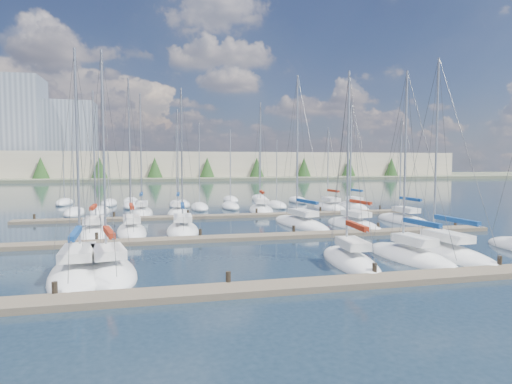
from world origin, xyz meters
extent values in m
plane|color=#1E2D3C|center=(0.00, 60.00, 0.00)|extent=(400.00, 400.00, 0.00)
cube|color=#6B5E4C|center=(0.00, 2.00, 0.15)|extent=(44.00, 1.80, 0.35)
cylinder|color=#2D261C|center=(-12.00, 2.90, 0.30)|extent=(0.26, 0.26, 1.10)
cylinder|color=#2D261C|center=(-4.00, 2.90, 0.30)|extent=(0.26, 0.26, 1.10)
cylinder|color=#2D261C|center=(4.00, 2.90, 0.30)|extent=(0.26, 0.26, 1.10)
cylinder|color=#2D261C|center=(12.00, 2.90, 0.30)|extent=(0.26, 0.26, 1.10)
cube|color=#6B5E4C|center=(0.00, 16.00, 0.15)|extent=(44.00, 1.80, 0.35)
cylinder|color=#2D261C|center=(-12.00, 16.90, 0.30)|extent=(0.26, 0.26, 1.10)
cylinder|color=#2D261C|center=(-4.00, 16.90, 0.30)|extent=(0.26, 0.26, 1.10)
cylinder|color=#2D261C|center=(4.00, 16.90, 0.30)|extent=(0.26, 0.26, 1.10)
cylinder|color=#2D261C|center=(12.00, 16.90, 0.30)|extent=(0.26, 0.26, 1.10)
cylinder|color=#2D261C|center=(20.00, 16.90, 0.30)|extent=(0.26, 0.26, 1.10)
cube|color=#6B5E4C|center=(0.00, 30.00, 0.15)|extent=(44.00, 1.80, 0.35)
cylinder|color=#2D261C|center=(-20.00, 30.90, 0.30)|extent=(0.26, 0.26, 1.10)
cylinder|color=#2D261C|center=(-12.00, 30.90, 0.30)|extent=(0.26, 0.26, 1.10)
cylinder|color=#2D261C|center=(-4.00, 30.90, 0.30)|extent=(0.26, 0.26, 1.10)
cylinder|color=#2D261C|center=(4.00, 30.90, 0.30)|extent=(0.26, 0.26, 1.10)
cylinder|color=#2D261C|center=(12.00, 30.90, 0.30)|extent=(0.26, 0.26, 1.10)
cylinder|color=#2D261C|center=(20.00, 30.90, 0.30)|extent=(0.26, 0.26, 1.10)
ellipsoid|color=white|center=(-11.71, 7.45, 0.05)|extent=(3.71, 10.06, 1.60)
cube|color=black|center=(-11.71, 7.45, 0.05)|extent=(1.90, 4.84, 0.12)
cube|color=silver|center=(-11.68, 6.96, 1.35)|extent=(1.91, 3.56, 0.50)
cylinder|color=#9EA0A5|center=(-11.76, 8.24, 6.88)|extent=(0.14, 0.14, 11.56)
cylinder|color=#9EA0A5|center=(-11.62, 6.17, 2.40)|extent=(0.37, 4.15, 0.10)
cube|color=navy|center=(-11.62, 6.17, 2.52)|extent=(0.55, 3.83, 0.30)
ellipsoid|color=white|center=(-12.64, 21.04, 0.05)|extent=(3.14, 7.87, 1.60)
cube|color=black|center=(-12.64, 21.04, 0.05)|extent=(1.63, 3.78, 0.12)
cube|color=silver|center=(-12.63, 20.65, 1.35)|extent=(1.70, 2.77, 0.50)
cylinder|color=#9EA0A5|center=(-12.65, 21.66, 6.76)|extent=(0.14, 0.14, 11.32)
cylinder|color=#9EA0A5|center=(-12.62, 20.02, 2.40)|extent=(0.17, 3.28, 0.10)
cube|color=maroon|center=(-12.62, 20.02, 2.52)|extent=(0.36, 3.02, 0.30)
ellipsoid|color=white|center=(15.13, 35.49, 0.05)|extent=(3.22, 8.11, 1.60)
cube|color=maroon|center=(15.13, 35.49, 0.05)|extent=(1.66, 3.90, 0.12)
cube|color=silver|center=(15.15, 35.09, 1.35)|extent=(1.69, 2.87, 0.50)
cylinder|color=#9EA0A5|center=(15.10, 36.13, 6.01)|extent=(0.14, 0.14, 9.81)
cylinder|color=#9EA0A5|center=(15.18, 34.45, 2.40)|extent=(0.27, 3.35, 0.10)
cube|color=maroon|center=(15.18, 34.45, 2.52)|extent=(0.46, 3.09, 0.30)
ellipsoid|color=white|center=(5.63, 35.35, 0.05)|extent=(3.98, 9.05, 1.60)
cube|color=maroon|center=(5.63, 35.35, 0.05)|extent=(2.03, 4.36, 0.12)
cube|color=silver|center=(5.58, 34.92, 1.35)|extent=(1.97, 3.24, 0.50)
cylinder|color=#9EA0A5|center=(5.72, 36.05, 7.53)|extent=(0.14, 0.14, 12.86)
cylinder|color=#9EA0A5|center=(5.49, 34.22, 2.40)|extent=(0.55, 3.66, 0.10)
cube|color=maroon|center=(5.49, 34.22, 2.52)|extent=(0.72, 3.40, 0.30)
ellipsoid|color=white|center=(8.47, 6.54, 0.05)|extent=(3.56, 8.32, 1.60)
cube|color=silver|center=(8.51, 6.14, 1.35)|extent=(1.76, 2.98, 0.50)
cylinder|color=#9EA0A5|center=(8.39, 7.18, 6.63)|extent=(0.14, 0.14, 11.05)
cylinder|color=#9EA0A5|center=(8.59, 5.50, 2.40)|extent=(0.51, 3.38, 0.10)
cube|color=navy|center=(8.59, 5.50, 2.52)|extent=(0.68, 3.13, 0.30)
ellipsoid|color=white|center=(-9.64, 21.18, 0.05)|extent=(3.34, 9.04, 1.60)
cube|color=silver|center=(-9.59, 20.74, 1.35)|extent=(1.67, 3.21, 0.50)
cylinder|color=#9EA0A5|center=(-9.70, 21.89, 7.37)|extent=(0.14, 0.14, 12.53)
cylinder|color=#9EA0A5|center=(-9.53, 20.04, 2.40)|extent=(0.45, 3.71, 0.10)
cube|color=maroon|center=(-9.53, 20.04, 2.52)|extent=(0.62, 3.43, 0.30)
ellipsoid|color=white|center=(17.80, 22.13, 0.05)|extent=(3.26, 8.52, 1.60)
cube|color=silver|center=(17.83, 21.72, 1.35)|extent=(1.66, 3.03, 0.50)
cylinder|color=#9EA0A5|center=(17.74, 22.80, 6.03)|extent=(0.14, 0.14, 9.86)
cylinder|color=#9EA0A5|center=(17.89, 21.05, 2.40)|extent=(0.39, 3.50, 0.10)
cube|color=navy|center=(17.89, 21.05, 2.52)|extent=(0.57, 3.24, 0.30)
ellipsoid|color=white|center=(-9.21, 35.26, 0.05)|extent=(2.62, 8.57, 1.60)
cube|color=black|center=(-9.21, 35.26, 0.05)|extent=(1.36, 4.11, 0.12)
cube|color=silver|center=(-9.20, 34.83, 1.35)|extent=(1.43, 3.00, 0.50)
cylinder|color=#9EA0A5|center=(-9.21, 35.94, 7.83)|extent=(0.14, 0.14, 13.47)
cylinder|color=#9EA0A5|center=(-9.20, 34.14, 2.40)|extent=(0.11, 3.60, 0.10)
cube|color=navy|center=(-9.20, 34.14, 2.52)|extent=(0.31, 3.31, 0.30)
ellipsoid|color=white|center=(4.16, 6.24, 0.05)|extent=(2.96, 7.78, 1.60)
cube|color=maroon|center=(4.16, 6.24, 0.05)|extent=(1.51, 3.74, 0.12)
cube|color=silver|center=(4.13, 5.86, 1.35)|extent=(1.51, 2.76, 0.50)
cylinder|color=#9EA0A5|center=(4.20, 6.85, 6.48)|extent=(0.14, 0.14, 10.77)
cylinder|color=#9EA0A5|center=(4.08, 5.26, 2.40)|extent=(0.35, 3.20, 0.10)
cube|color=maroon|center=(4.08, 5.26, 2.52)|extent=(0.53, 2.96, 0.30)
ellipsoid|color=white|center=(-10.16, 7.20, 0.05)|extent=(4.60, 8.40, 1.60)
cube|color=silver|center=(-10.08, 6.81, 1.35)|extent=(2.19, 3.07, 0.50)
cylinder|color=#9EA0A5|center=(-10.30, 7.82, 6.82)|extent=(0.14, 0.14, 11.44)
cylinder|color=#9EA0A5|center=(-9.94, 6.19, 2.40)|extent=(0.81, 3.28, 0.10)
cube|color=maroon|center=(-9.94, 6.19, 2.52)|extent=(0.95, 3.06, 0.30)
ellipsoid|color=white|center=(11.19, 20.24, 0.05)|extent=(3.86, 8.89, 1.60)
cube|color=black|center=(11.19, 20.24, 0.05)|extent=(1.96, 4.28, 0.12)
cube|color=silver|center=(11.25, 19.82, 1.35)|extent=(1.91, 3.18, 0.50)
cylinder|color=#9EA0A5|center=(11.11, 20.93, 6.68)|extent=(0.14, 0.14, 11.15)
cylinder|color=#9EA0A5|center=(11.33, 19.14, 2.40)|extent=(0.55, 3.60, 0.10)
cube|color=maroon|center=(11.33, 19.14, 2.52)|extent=(0.71, 3.34, 0.30)
ellipsoid|color=white|center=(-5.19, 20.78, 0.05)|extent=(3.20, 8.25, 1.60)
cube|color=silver|center=(-5.21, 20.37, 1.35)|extent=(1.69, 2.91, 0.50)
cylinder|color=#9EA0A5|center=(-5.16, 21.43, 7.01)|extent=(0.14, 0.14, 11.81)
cylinder|color=#9EA0A5|center=(-5.24, 19.72, 2.40)|extent=(0.25, 3.42, 0.10)
cube|color=navy|center=(-5.24, 19.72, 2.52)|extent=(0.44, 3.15, 0.30)
ellipsoid|color=white|center=(11.44, 7.38, 0.05)|extent=(3.31, 10.16, 1.60)
cube|color=black|center=(11.44, 7.38, 0.05)|extent=(1.70, 4.88, 0.12)
cube|color=silver|center=(11.46, 6.88, 1.35)|extent=(1.72, 3.58, 0.50)
cylinder|color=#9EA0A5|center=(11.40, 8.18, 7.23)|extent=(0.14, 0.14, 12.27)
cylinder|color=#9EA0A5|center=(11.50, 6.08, 2.40)|extent=(0.31, 4.21, 0.10)
cube|color=navy|center=(11.50, 6.08, 2.52)|extent=(0.49, 3.89, 0.30)
ellipsoid|color=white|center=(-4.93, 33.94, 0.05)|extent=(3.05, 7.17, 1.60)
cube|color=silver|center=(-4.95, 33.59, 1.35)|extent=(1.58, 2.55, 0.50)
cylinder|color=#9EA0A5|center=(-4.88, 34.50, 6.82)|extent=(0.14, 0.14, 11.45)
cylinder|color=#9EA0A5|center=(-4.99, 33.03, 2.40)|extent=(0.31, 2.94, 0.10)
cube|color=navy|center=(-4.99, 33.03, 2.52)|extent=(0.50, 2.72, 0.30)
ellipsoid|color=white|center=(18.63, 35.83, 0.05)|extent=(2.62, 8.08, 1.60)
cube|color=black|center=(18.63, 35.83, 0.05)|extent=(1.35, 3.88, 0.12)
cube|color=silver|center=(18.65, 35.43, 1.35)|extent=(1.38, 2.85, 0.50)
cylinder|color=#9EA0A5|center=(18.61, 36.47, 6.77)|extent=(0.14, 0.14, 11.35)
cylinder|color=#9EA0A5|center=(18.67, 34.79, 2.40)|extent=(0.22, 3.36, 0.10)
cube|color=navy|center=(18.67, 34.79, 2.52)|extent=(0.41, 3.10, 0.30)
ellipsoid|color=white|center=(6.46, 22.27, 0.05)|extent=(4.27, 10.81, 1.60)
cube|color=silver|center=(6.53, 21.75, 1.35)|extent=(2.06, 3.86, 0.50)
cylinder|color=#9EA0A5|center=(6.34, 23.10, 7.99)|extent=(0.14, 0.14, 13.77)
cylinder|color=#9EA0A5|center=(6.64, 20.92, 2.40)|extent=(0.71, 4.39, 0.10)
cube|color=navy|center=(6.64, 20.92, 2.52)|extent=(0.86, 4.07, 0.30)
cylinder|color=#9EA0A5|center=(-20.75, 49.89, 6.50)|extent=(0.12, 0.12, 11.20)
ellipsoid|color=white|center=(-20.75, 49.89, 0.25)|extent=(2.20, 6.40, 1.40)
cylinder|color=#9EA0A5|center=(-3.94, 43.45, 5.97)|extent=(0.12, 0.12, 10.14)
ellipsoid|color=white|center=(-3.94, 43.45, 0.25)|extent=(2.20, 6.40, 1.40)
cylinder|color=#9EA0A5|center=(-4.68, 43.24, 6.14)|extent=(0.12, 0.12, 10.49)
ellipsoid|color=white|center=(-4.68, 43.24, 0.25)|extent=(2.20, 6.40, 1.40)
cylinder|color=#9EA0A5|center=(9.07, 50.53, 5.93)|extent=(0.12, 0.12, 10.06)
ellipsoid|color=white|center=(9.07, 50.53, 0.25)|extent=(2.20, 6.40, 1.40)
cylinder|color=#9EA0A5|center=(-14.23, 47.33, 5.60)|extent=(0.12, 0.12, 9.39)
ellipsoid|color=white|center=(-14.23, 47.33, 0.25)|extent=(2.20, 6.40, 1.40)
cylinder|color=#9EA0A5|center=(-16.97, 36.19, 5.83)|extent=(0.12, 0.12, 9.85)
ellipsoid|color=white|center=(-16.97, 36.19, 0.25)|extent=(2.20, 6.40, 1.40)
cylinder|color=#9EA0A5|center=(-14.23, 36.83, 5.55)|extent=(0.12, 0.12, 9.30)
ellipsoid|color=white|center=(-14.23, 36.83, 0.25)|extent=(2.20, 6.40, 1.40)
cylinder|color=#9EA0A5|center=(13.97, 45.41, 6.74)|extent=(0.12, 0.12, 11.68)
ellipsoid|color=white|center=(13.97, 45.41, 0.25)|extent=(2.20, 6.40, 1.40)
cylinder|color=#9EA0A5|center=(2.31, 39.32, 5.78)|extent=(0.12, 0.12, 9.76)
ellipsoid|color=white|center=(2.31, 39.32, 0.25)|extent=(2.20, 6.40, 1.40)
cylinder|color=#9EA0A5|center=(-11.34, 49.91, 6.87)|extent=(0.12, 0.12, 11.95)
ellipsoid|color=white|center=(-11.34, 49.91, 0.25)|extent=(2.20, 6.40, 1.40)
cylinder|color=#9EA0A5|center=(8.76, 39.06, 5.13)|extent=(0.12, 0.12, 8.46)
ellipsoid|color=white|center=(8.76, 39.06, 0.25)|extent=(2.20, 6.40, 1.40)
cylinder|color=#9EA0A5|center=(-10.91, 43.47, 4.96)|extent=(0.12, 0.12, 8.12)
ellipsoid|color=white|center=(-10.91, 43.47, 0.25)|extent=(2.20, 6.40, 1.40)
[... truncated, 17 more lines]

